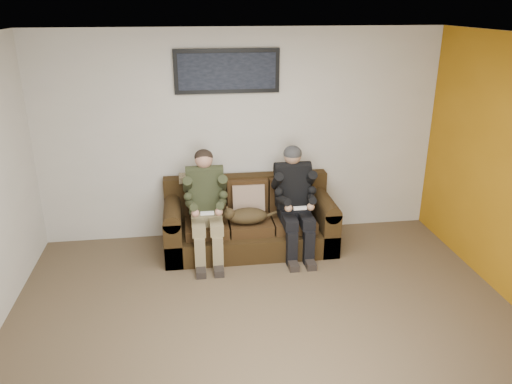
{
  "coord_description": "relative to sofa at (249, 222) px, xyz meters",
  "views": [
    {
      "loc": [
        -0.67,
        -3.76,
        2.87
      ],
      "look_at": [
        0.03,
        1.2,
        0.95
      ],
      "focal_mm": 35.0,
      "sensor_mm": 36.0,
      "label": 1
    }
  ],
  "objects": [
    {
      "name": "floor",
      "position": [
        -0.03,
        -1.82,
        -0.32
      ],
      "size": [
        5.0,
        5.0,
        0.0
      ],
      "primitive_type": "plane",
      "color": "brown",
      "rests_on": "ground"
    },
    {
      "name": "ceiling",
      "position": [
        -0.03,
        -1.82,
        2.28
      ],
      "size": [
        5.0,
        5.0,
        0.0
      ],
      "primitive_type": "plane",
      "rotation": [
        3.14,
        0.0,
        0.0
      ],
      "color": "silver",
      "rests_on": "ground"
    },
    {
      "name": "wall_back",
      "position": [
        -0.03,
        0.43,
        0.98
      ],
      "size": [
        5.0,
        0.0,
        5.0
      ],
      "primitive_type": "plane",
      "rotation": [
        1.57,
        0.0,
        0.0
      ],
      "color": "beige",
      "rests_on": "ground"
    },
    {
      "name": "sofa",
      "position": [
        0.0,
        0.0,
        0.0
      ],
      "size": [
        2.05,
        0.89,
        0.84
      ],
      "color": "#2F200E",
      "rests_on": "ground"
    },
    {
      "name": "throw_pillow",
      "position": [
        0.0,
        0.04,
        0.28
      ],
      "size": [
        0.39,
        0.19,
        0.39
      ],
      "primitive_type": "cube",
      "rotation": [
        -0.21,
        0.0,
        0.0
      ],
      "color": "#9B7B65",
      "rests_on": "sofa"
    },
    {
      "name": "throw_blanket",
      "position": [
        -0.62,
        0.26,
        0.52
      ],
      "size": [
        0.42,
        0.21,
        0.07
      ],
      "primitive_type": "cube",
      "color": "tan",
      "rests_on": "sofa"
    },
    {
      "name": "person_left",
      "position": [
        -0.53,
        -0.17,
        0.39
      ],
      "size": [
        0.51,
        0.87,
        1.27
      ],
      "color": "#8C7C57",
      "rests_on": "sofa"
    },
    {
      "name": "person_right",
      "position": [
        0.53,
        -0.17,
        0.39
      ],
      "size": [
        0.51,
        0.86,
        1.27
      ],
      "color": "black",
      "rests_on": "sofa"
    },
    {
      "name": "cat",
      "position": [
        -0.06,
        -0.24,
        0.19
      ],
      "size": [
        0.66,
        0.26,
        0.24
      ],
      "color": "#4A381D",
      "rests_on": "sofa"
    },
    {
      "name": "framed_poster",
      "position": [
        -0.2,
        0.39,
        1.78
      ],
      "size": [
        1.25,
        0.05,
        0.52
      ],
      "color": "black",
      "rests_on": "wall_back"
    }
  ]
}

